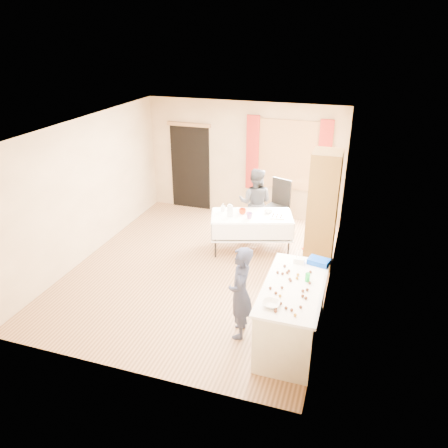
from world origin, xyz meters
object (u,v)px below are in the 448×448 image
(chair, at_px, (276,215))
(girl, at_px, (240,293))
(counter, at_px, (292,314))
(cabinet, at_px, (322,211))
(party_table, at_px, (251,229))
(woman, at_px, (255,203))

(chair, relative_size, girl, 0.80)
(counter, height_order, girl, girl)
(cabinet, relative_size, chair, 1.95)
(chair, height_order, girl, girl)
(chair, bearing_deg, party_table, -81.92)
(cabinet, height_order, counter, cabinet)
(cabinet, xyz_separation_m, girl, (-0.82, -2.41, -0.38))
(cabinet, bearing_deg, counter, -92.45)
(party_table, xyz_separation_m, chair, (0.26, 1.11, -0.12))
(cabinet, height_order, party_table, cabinet)
(girl, height_order, woman, woman)
(cabinet, xyz_separation_m, party_table, (-1.33, 0.16, -0.63))
(chair, relative_size, woman, 0.75)
(party_table, distance_m, woman, 0.74)
(counter, bearing_deg, chair, 105.04)
(party_table, height_order, girl, girl)
(cabinet, distance_m, woman, 1.69)
(chair, distance_m, woman, 0.70)
(girl, bearing_deg, chair, 173.50)
(counter, relative_size, party_table, 0.97)
(cabinet, relative_size, counter, 1.29)
(party_table, bearing_deg, girl, -96.51)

